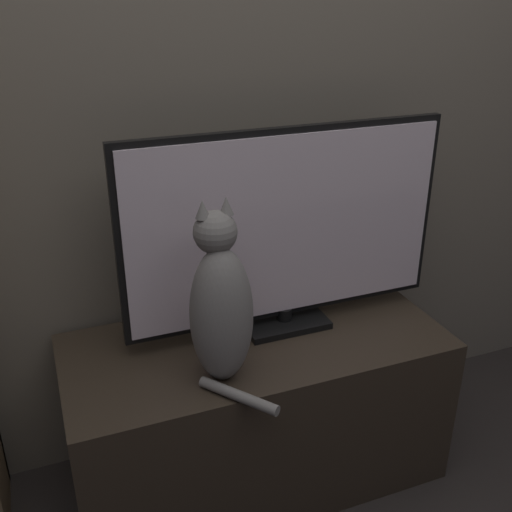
{
  "coord_description": "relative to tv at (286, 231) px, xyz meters",
  "views": [
    {
      "loc": [
        -0.54,
        -0.45,
        1.46
      ],
      "look_at": [
        -0.02,
        0.89,
        0.79
      ],
      "focal_mm": 42.0,
      "sensor_mm": 36.0,
      "label": 1
    }
  ],
  "objects": [
    {
      "name": "cat",
      "position": [
        -0.26,
        -0.18,
        -0.1
      ],
      "size": [
        0.17,
        0.29,
        0.49
      ],
      "rotation": [
        0.0,
        0.0,
        0.05
      ],
      "color": "gray",
      "rests_on": "tv_stand"
    },
    {
      "name": "wall_back",
      "position": [
        -0.11,
        0.24,
        0.49
      ],
      "size": [
        4.8,
        0.05,
        2.6
      ],
      "color": "#756B5B",
      "rests_on": "ground_plane"
    },
    {
      "name": "tv",
      "position": [
        0.0,
        0.0,
        0.0
      ],
      "size": [
        0.96,
        0.15,
        0.61
      ],
      "color": "black",
      "rests_on": "tv_stand"
    },
    {
      "name": "tv_stand",
      "position": [
        -0.11,
        -0.06,
        -0.56
      ],
      "size": [
        1.12,
        0.5,
        0.5
      ],
      "color": "#33281E",
      "rests_on": "ground_plane"
    }
  ]
}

